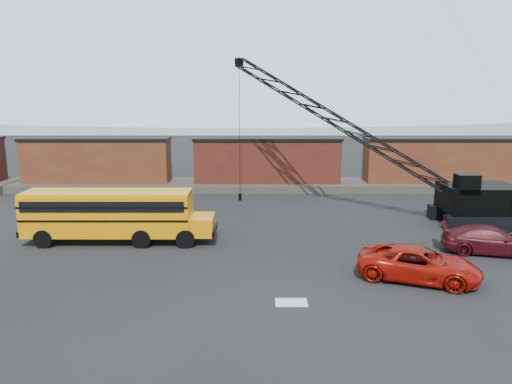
{
  "coord_description": "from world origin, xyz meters",
  "views": [
    {
      "loc": [
        -1.05,
        -24.47,
        9.12
      ],
      "look_at": [
        -1.05,
        5.66,
        3.0
      ],
      "focal_mm": 35.0,
      "sensor_mm": 36.0,
      "label": 1
    }
  ],
  "objects_px": {
    "maroon_suv": "(491,240)",
    "crawler_crane": "(340,123)",
    "red_pickup": "(419,264)",
    "school_bus": "(114,214)"
  },
  "relations": [
    {
      "from": "red_pickup",
      "to": "crawler_crane",
      "type": "relative_size",
      "value": 0.29
    },
    {
      "from": "maroon_suv",
      "to": "crawler_crane",
      "type": "xyz_separation_m",
      "value": [
        -7.16,
        10.11,
        6.02
      ]
    },
    {
      "from": "school_bus",
      "to": "red_pickup",
      "type": "bearing_deg",
      "value": -20.58
    },
    {
      "from": "maroon_suv",
      "to": "red_pickup",
      "type": "bearing_deg",
      "value": 141.35
    },
    {
      "from": "school_bus",
      "to": "crawler_crane",
      "type": "height_order",
      "value": "crawler_crane"
    },
    {
      "from": "maroon_suv",
      "to": "crawler_crane",
      "type": "distance_m",
      "value": 13.77
    },
    {
      "from": "school_bus",
      "to": "red_pickup",
      "type": "height_order",
      "value": "school_bus"
    },
    {
      "from": "school_bus",
      "to": "maroon_suv",
      "type": "bearing_deg",
      "value": -5.58
    },
    {
      "from": "red_pickup",
      "to": "crawler_crane",
      "type": "height_order",
      "value": "crawler_crane"
    },
    {
      "from": "maroon_suv",
      "to": "crawler_crane",
      "type": "height_order",
      "value": "crawler_crane"
    }
  ]
}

